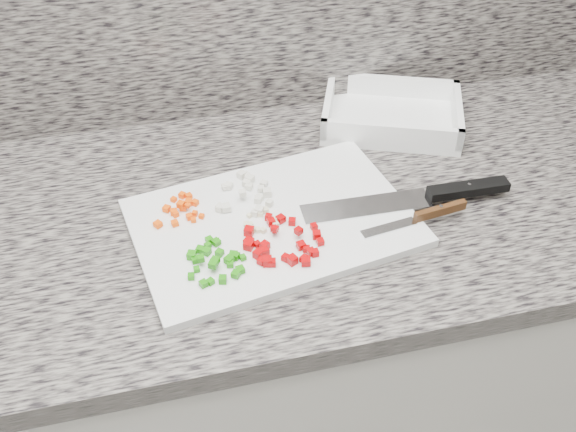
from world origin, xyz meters
The scene contains 11 objects.
cabinet centered at (0.00, 1.44, 0.43)m, with size 3.92×0.62×0.86m, color silver.
countertop centered at (0.00, 1.44, 0.88)m, with size 3.96×0.64×0.04m, color slate.
cutting_board centered at (0.09, 1.38, 0.91)m, with size 0.44×0.29×0.01m, color white.
carrot_pile centered at (-0.05, 1.43, 0.92)m, with size 0.08×0.08×0.02m.
onion_pile centered at (0.06, 1.45, 0.92)m, with size 0.10×0.12×0.02m.
green_pepper_pile centered at (-0.02, 1.30, 0.92)m, with size 0.09×0.10×0.02m.
red_pepper_pile centered at (0.09, 1.31, 0.92)m, with size 0.12×0.13×0.02m.
garlic_pile centered at (0.07, 1.38, 0.92)m, with size 0.06×0.06×0.01m.
chef_knife centered at (0.36, 1.37, 0.92)m, with size 0.36×0.05×0.02m.
paring_knife centered at (0.33, 1.33, 0.92)m, with size 0.19×0.04×0.02m.
tray centered at (0.38, 1.62, 0.92)m, with size 0.31×0.27×0.05m.
Camera 1 is at (-0.07, 0.62, 1.61)m, focal length 40.00 mm.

